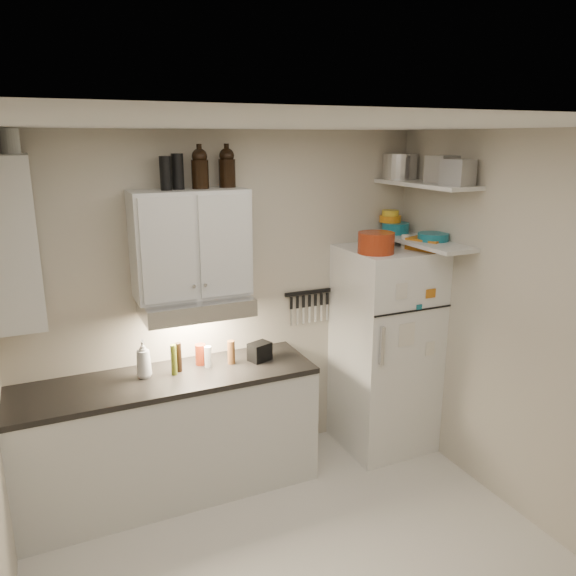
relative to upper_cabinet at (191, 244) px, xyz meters
name	(u,v)px	position (x,y,z in m)	size (l,w,h in m)	color
ceiling	(319,123)	(0.30, -1.33, 0.78)	(3.20, 3.00, 0.02)	white
back_wall	(226,304)	(0.30, 0.18, -0.53)	(3.20, 0.02, 2.60)	#BFB6A3
right_wall	(536,335)	(1.91, -1.33, -0.53)	(0.02, 3.00, 2.60)	#BFB6A3
base_cabinet	(170,438)	(-0.25, -0.14, -1.39)	(2.10, 0.60, 0.88)	silver
countertop	(167,379)	(-0.25, -0.14, -0.93)	(2.10, 0.62, 0.04)	black
upper_cabinet	(191,244)	(0.00, 0.00, 0.00)	(0.80, 0.33, 0.75)	silver
side_cabinet	(7,241)	(-1.14, -0.14, 0.12)	(0.33, 0.55, 1.00)	silver
range_hood	(196,306)	(0.00, -0.06, -0.44)	(0.76, 0.46, 0.12)	silver
fridge	(385,349)	(1.55, -0.18, -0.98)	(0.70, 0.68, 1.70)	white
shelf_hi	(425,184)	(1.75, -0.31, 0.38)	(0.30, 0.95, 0.03)	silver
shelf_lo	(422,242)	(1.75, -0.31, -0.07)	(0.30, 0.95, 0.03)	silver
knife_strip	(309,292)	(1.00, 0.15, -0.51)	(0.42, 0.02, 0.03)	black
dutch_oven	(376,243)	(1.34, -0.30, -0.05)	(0.27, 0.27, 0.16)	maroon
book_stack	(427,244)	(1.78, -0.34, -0.08)	(0.21, 0.27, 0.09)	#C06C18
spice_jar	(405,242)	(1.66, -0.22, -0.07)	(0.06, 0.06, 0.10)	silver
stock_pot	(400,166)	(1.76, 0.05, 0.49)	(0.28, 0.28, 0.20)	silver
tin_a	(442,169)	(1.80, -0.43, 0.49)	(0.20, 0.18, 0.20)	#AAAAAD
tin_b	(458,172)	(1.75, -0.66, 0.48)	(0.18, 0.18, 0.18)	#AAAAAD
bowl_teal	(395,228)	(1.73, 0.02, -0.01)	(0.22, 0.22, 0.09)	#16697A
bowl_orange	(390,219)	(1.71, 0.07, 0.07)	(0.18, 0.18, 0.05)	orange
bowl_yellow	(390,213)	(1.71, 0.07, 0.12)	(0.14, 0.14, 0.04)	yellow
plates	(433,237)	(1.80, -0.38, -0.02)	(0.24, 0.24, 0.06)	#16697A
growler_a	(200,168)	(0.09, 0.02, 0.51)	(0.12, 0.12, 0.28)	black
growler_b	(227,167)	(0.30, 0.06, 0.51)	(0.12, 0.12, 0.28)	black
thermos_a	(178,172)	(-0.06, 0.03, 0.49)	(0.08, 0.08, 0.24)	black
thermos_b	(166,173)	(-0.15, 0.00, 0.49)	(0.08, 0.08, 0.22)	black
side_jar	(10,141)	(-1.06, -0.01, 0.70)	(0.11, 0.11, 0.15)	silver
soap_bottle	(143,357)	(-0.39, -0.07, -0.75)	(0.12, 0.12, 0.30)	silver
pepper_mill	(231,352)	(0.24, -0.09, -0.82)	(0.06, 0.06, 0.18)	brown
oil_bottle	(174,360)	(-0.19, -0.12, -0.79)	(0.04, 0.04, 0.22)	#4F5916
vinegar_bottle	(179,357)	(-0.14, -0.07, -0.80)	(0.04, 0.04, 0.21)	black
clear_bottle	(208,357)	(0.07, -0.08, -0.83)	(0.05, 0.05, 0.16)	silver
red_jar	(200,354)	(0.03, -0.02, -0.83)	(0.08, 0.08, 0.15)	maroon
caddy	(260,352)	(0.46, -0.12, -0.84)	(0.16, 0.11, 0.14)	black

